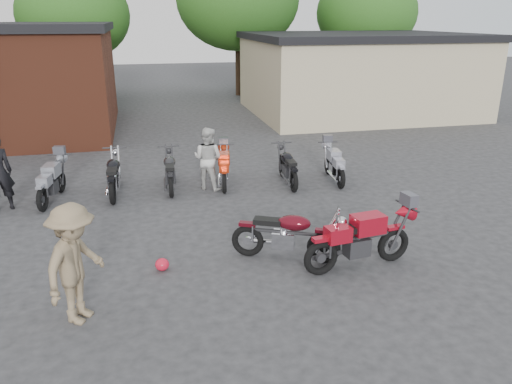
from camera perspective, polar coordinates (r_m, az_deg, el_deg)
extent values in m
plane|color=#2B2B2E|center=(9.31, 0.44, -9.47)|extent=(90.00, 90.00, 0.00)
cube|color=tan|center=(25.33, 11.51, 12.81)|extent=(10.00, 8.00, 3.50)
ellipsoid|color=red|center=(9.58, -10.68, -8.14)|extent=(0.33, 0.33, 0.24)
imported|color=silver|center=(13.62, -5.52, 3.82)|extent=(1.05, 1.01, 1.71)
imported|color=#897455|center=(8.09, -19.97, -7.74)|extent=(1.24, 1.44, 1.93)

